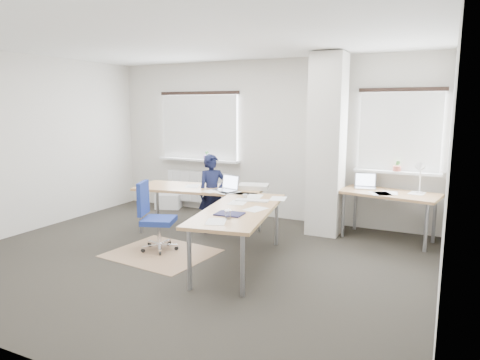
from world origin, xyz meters
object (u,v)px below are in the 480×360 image
at_px(task_chair, 157,231).
at_px(person, 212,194).
at_px(desk_main, 220,199).
at_px(desk_side, 389,195).

relative_size(task_chair, person, 0.77).
xyz_separation_m(desk_main, desk_side, (2.11, 1.37, -0.01)).
distance_m(desk_main, task_chair, 0.99).
height_order(desk_main, task_chair, task_chair).
relative_size(desk_main, desk_side, 1.87).
bearing_deg(desk_main, desk_side, 23.14).
distance_m(desk_side, task_chair, 3.44).
relative_size(desk_main, person, 2.25).
height_order(desk_main, desk_side, desk_side).
height_order(desk_side, person, person).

